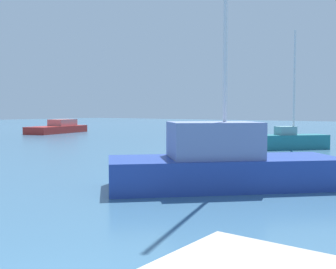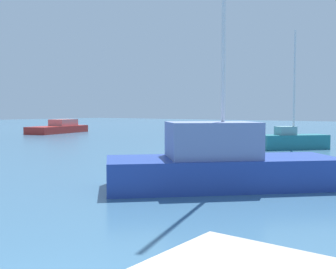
# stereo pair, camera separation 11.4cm
# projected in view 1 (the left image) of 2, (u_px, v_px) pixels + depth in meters

# --- Properties ---
(water) EXTENTS (160.00, 160.00, 0.00)m
(water) POSITION_uv_depth(u_px,v_px,m) (43.00, 147.00, 27.81)
(water) COLOR #38607F
(water) RESTS_ON ground
(sailboat_teal_far_right) EXTENTS (4.36, 4.03, 7.69)m
(sailboat_teal_far_right) POSITION_uv_depth(u_px,v_px,m) (293.00, 140.00, 26.73)
(sailboat_teal_far_right) COLOR #1E707A
(sailboat_teal_far_right) RESTS_ON water
(motorboat_red_distant_north) EXTENTS (8.33, 4.65, 1.52)m
(motorboat_red_distant_north) POSITION_uv_depth(u_px,v_px,m) (58.00, 128.00, 45.82)
(motorboat_red_distant_north) COLOR #B22823
(motorboat_red_distant_north) RESTS_ON water
(sailboat_blue_outer_mooring) EXTENTS (7.11, 7.07, 12.06)m
(sailboat_blue_outer_mooring) POSITION_uv_depth(u_px,v_px,m) (221.00, 163.00, 13.34)
(sailboat_blue_outer_mooring) COLOR #233D93
(sailboat_blue_outer_mooring) RESTS_ON water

